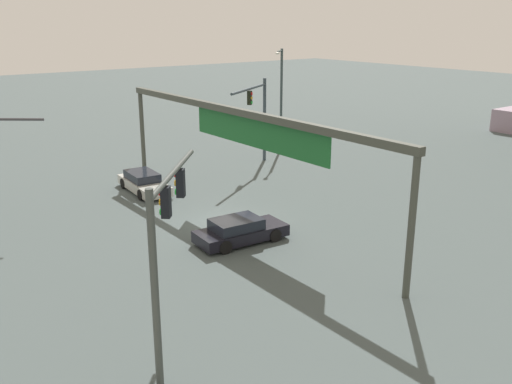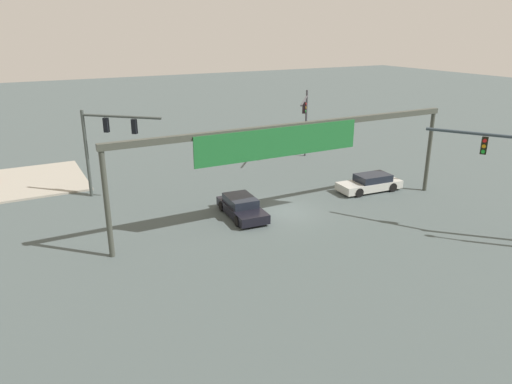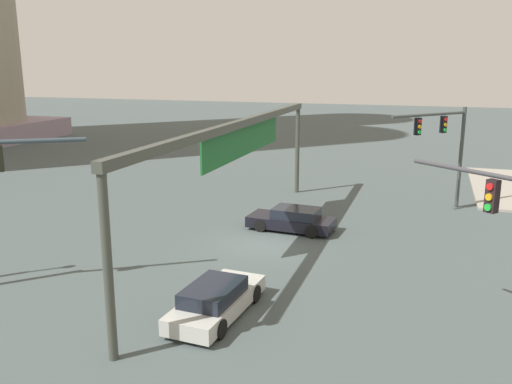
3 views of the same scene
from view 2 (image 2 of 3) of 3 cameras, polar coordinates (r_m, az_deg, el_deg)
ground_plane at (r=30.75m, az=3.38°, el=-2.32°), size 183.45×183.45×0.00m
traffic_signal_near_corner at (r=42.24m, az=5.90°, el=9.07°), size 3.89×4.47×5.94m
traffic_signal_cross_street at (r=33.51m, az=-17.62°, el=6.22°), size 4.37×3.95×6.01m
overhead_sign_gantry at (r=28.05m, az=4.33°, el=6.31°), size 22.65×0.43×5.94m
sedan_car_approaching at (r=35.32m, az=13.43°, el=1.04°), size 4.79×2.10×1.21m
sedan_car_waiting_far at (r=29.81m, az=-1.72°, el=-1.81°), size 2.19×4.55×1.21m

